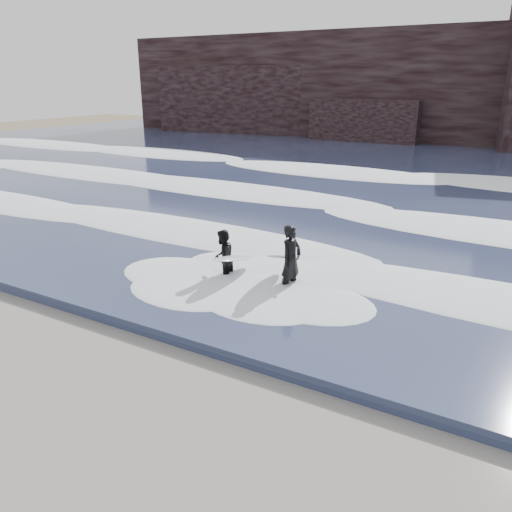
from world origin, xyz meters
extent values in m
plane|color=brown|center=(0.00, 0.00, 0.00)|extent=(120.00, 120.00, 0.00)
cube|color=navy|center=(0.00, 29.00, 0.15)|extent=(90.00, 52.00, 0.30)
cube|color=black|center=(0.00, 46.00, 5.00)|extent=(70.00, 9.00, 10.00)
ellipsoid|color=white|center=(0.00, 9.00, 0.40)|extent=(60.00, 3.20, 0.20)
ellipsoid|color=white|center=(0.00, 16.00, 0.42)|extent=(60.00, 4.00, 0.24)
ellipsoid|color=white|center=(0.00, 25.00, 0.45)|extent=(60.00, 4.80, 0.30)
imported|color=black|center=(1.20, 6.96, 1.00)|extent=(0.61, 0.81, 1.99)
ellipsoid|color=silver|center=(0.80, 7.01, 1.04)|extent=(0.83, 1.90, 0.69)
imported|color=black|center=(-0.85, 6.64, 0.83)|extent=(0.72, 0.88, 1.65)
ellipsoid|color=silver|center=(-0.43, 6.64, 0.89)|extent=(0.62, 2.14, 0.60)
camera|label=1|loc=(6.75, -4.73, 5.72)|focal=35.00mm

